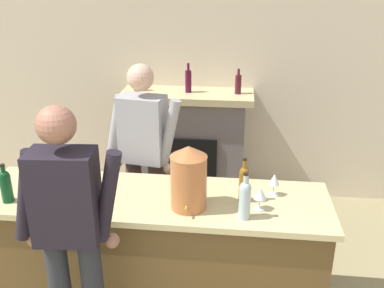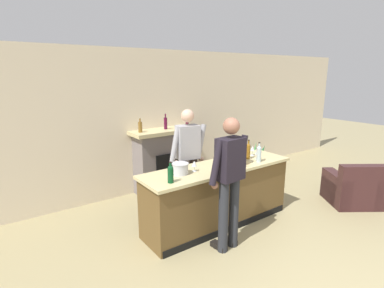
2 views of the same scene
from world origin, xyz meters
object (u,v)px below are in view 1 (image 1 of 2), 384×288
at_px(fireplace_stone, 188,147).
at_px(person_customer, 71,237).
at_px(wine_glass_front_left, 89,178).
at_px(wine_bottle_burgundy_dark, 244,182).
at_px(copper_dispenser, 189,177).
at_px(ice_bucket_steel, 60,179).
at_px(person_bartender, 144,158).
at_px(wine_glass_near_bucket, 274,180).
at_px(wine_bottle_riesling_slim, 245,198).
at_px(wine_glass_front_right, 260,194).
at_px(wine_bottle_port_short, 6,185).

xyz_separation_m(fireplace_stone, person_customer, (-0.40, -2.27, 0.36)).
bearing_deg(wine_glass_front_left, person_customer, -80.61).
height_order(fireplace_stone, wine_bottle_burgundy_dark, fireplace_stone).
bearing_deg(fireplace_stone, wine_bottle_burgundy_dark, -70.31).
xyz_separation_m(copper_dispenser, wine_bottle_burgundy_dark, (0.36, 0.13, -0.08)).
bearing_deg(wine_bottle_burgundy_dark, fireplace_stone, 109.69).
bearing_deg(wine_glass_front_left, ice_bucket_steel, 175.03).
xyz_separation_m(person_bartender, wine_glass_near_bucket, (1.03, -0.44, 0.08)).
distance_m(copper_dispenser, wine_bottle_riesling_slim, 0.39).
relative_size(ice_bucket_steel, wine_bottle_burgundy_dark, 0.73).
bearing_deg(wine_bottle_riesling_slim, ice_bucket_steel, 169.72).
xyz_separation_m(person_bartender, copper_dispenser, (0.45, -0.68, 0.19)).
relative_size(person_bartender, ice_bucket_steel, 7.56).
height_order(wine_bottle_riesling_slim, wine_glass_front_right, wine_bottle_riesling_slim).
relative_size(wine_bottle_port_short, wine_glass_front_right, 1.67).
xyz_separation_m(wine_bottle_port_short, wine_glass_front_left, (0.51, 0.19, -0.02)).
xyz_separation_m(person_bartender, wine_bottle_port_short, (-0.79, -0.74, 0.09)).
height_order(copper_dispenser, ice_bucket_steel, copper_dispenser).
bearing_deg(fireplace_stone, ice_bucket_steel, -113.91).
relative_size(copper_dispenser, wine_glass_front_left, 2.85).
xyz_separation_m(wine_glass_front_right, wine_glass_near_bucket, (0.10, 0.21, -0.00)).
bearing_deg(wine_glass_front_right, person_bartender, 144.83).
bearing_deg(wine_glass_near_bucket, wine_bottle_port_short, -170.78).
bearing_deg(person_customer, wine_glass_front_right, 25.49).
distance_m(copper_dispenser, wine_bottle_burgundy_dark, 0.39).
bearing_deg(fireplace_stone, wine_bottle_port_short, -118.79).
relative_size(person_customer, wine_bottle_burgundy_dark, 5.60).
xyz_separation_m(wine_bottle_burgundy_dark, wine_glass_near_bucket, (0.21, 0.10, -0.03)).
height_order(person_customer, wine_glass_front_right, person_customer).
bearing_deg(wine_glass_front_right, fireplace_stone, 111.71).
distance_m(person_bartender, ice_bucket_steel, 0.73).
height_order(copper_dispenser, wine_bottle_port_short, copper_dispenser).
bearing_deg(wine_glass_near_bucket, fireplace_stone, 117.43).
distance_m(wine_bottle_burgundy_dark, wine_bottle_riesling_slim, 0.22).
height_order(wine_bottle_riesling_slim, wine_glass_front_left, wine_bottle_riesling_slim).
distance_m(wine_bottle_port_short, wine_glass_front_left, 0.55).
bearing_deg(wine_bottle_riesling_slim, wine_glass_front_left, 168.64).
height_order(fireplace_stone, copper_dispenser, fireplace_stone).
bearing_deg(person_bartender, copper_dispenser, -56.05).
xyz_separation_m(wine_bottle_port_short, wine_bottle_riesling_slim, (1.61, -0.03, 0.02)).
bearing_deg(copper_dispenser, wine_bottle_port_short, -177.12).
xyz_separation_m(fireplace_stone, wine_bottle_burgundy_dark, (0.59, -1.65, 0.45)).
height_order(person_bartender, wine_glass_near_bucket, person_bartender).
relative_size(person_customer, copper_dispenser, 4.04).
height_order(person_bartender, ice_bucket_steel, person_bartender).
relative_size(ice_bucket_steel, wine_glass_near_bucket, 1.41).
relative_size(fireplace_stone, wine_bottle_burgundy_dark, 4.87).
relative_size(fireplace_stone, wine_glass_front_right, 9.32).
bearing_deg(ice_bucket_steel, person_customer, -62.94).
distance_m(person_customer, wine_bottle_port_short, 0.76).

